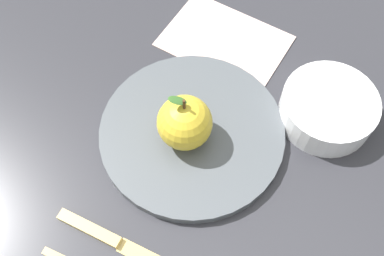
{
  "coord_description": "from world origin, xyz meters",
  "views": [
    {
      "loc": [
        -0.11,
        0.24,
        0.54
      ],
      "look_at": [
        -0.01,
        -0.03,
        0.02
      ],
      "focal_mm": 41.01,
      "sensor_mm": 36.0,
      "label": 1
    }
  ],
  "objects_px": {
    "knife": "(118,243)",
    "linen_napkin": "(225,41)",
    "apple": "(186,123)",
    "dinner_plate": "(192,132)",
    "side_bowl": "(328,107)"
  },
  "relations": [
    {
      "from": "linen_napkin",
      "to": "side_bowl",
      "type": "bearing_deg",
      "value": 156.57
    },
    {
      "from": "side_bowl",
      "to": "linen_napkin",
      "type": "bearing_deg",
      "value": -23.43
    },
    {
      "from": "knife",
      "to": "linen_napkin",
      "type": "distance_m",
      "value": 0.35
    },
    {
      "from": "dinner_plate",
      "to": "linen_napkin",
      "type": "bearing_deg",
      "value": -85.2
    },
    {
      "from": "apple",
      "to": "linen_napkin",
      "type": "distance_m",
      "value": 0.19
    },
    {
      "from": "dinner_plate",
      "to": "knife",
      "type": "bearing_deg",
      "value": 80.86
    },
    {
      "from": "apple",
      "to": "dinner_plate",
      "type": "bearing_deg",
      "value": -106.51
    },
    {
      "from": "knife",
      "to": "apple",
      "type": "bearing_deg",
      "value": -98.56
    },
    {
      "from": "apple",
      "to": "side_bowl",
      "type": "distance_m",
      "value": 0.2
    },
    {
      "from": "dinner_plate",
      "to": "linen_napkin",
      "type": "xyz_separation_m",
      "value": [
        0.01,
        -0.17,
        -0.01
      ]
    },
    {
      "from": "side_bowl",
      "to": "knife",
      "type": "relative_size",
      "value": 0.64
    },
    {
      "from": "apple",
      "to": "linen_napkin",
      "type": "bearing_deg",
      "value": -86.65
    },
    {
      "from": "knife",
      "to": "linen_napkin",
      "type": "relative_size",
      "value": 1.1
    },
    {
      "from": "side_bowl",
      "to": "linen_napkin",
      "type": "xyz_separation_m",
      "value": [
        0.18,
        -0.08,
        -0.02
      ]
    },
    {
      "from": "dinner_plate",
      "to": "side_bowl",
      "type": "bearing_deg",
      "value": -149.13
    }
  ]
}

